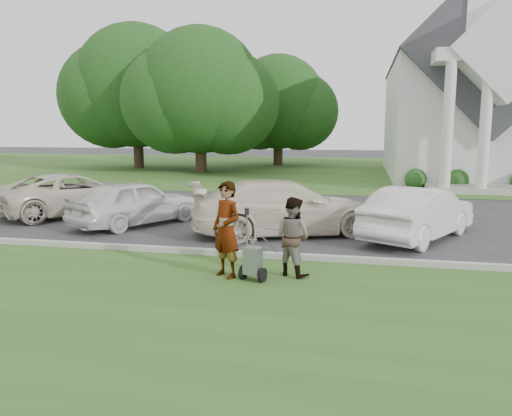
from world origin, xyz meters
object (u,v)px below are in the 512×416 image
(tree_back, at_px, (278,107))
(car_c, at_px, (285,207))
(church, at_px, (467,80))
(parking_meter_near, at_px, (247,228))
(striping_cart, at_px, (253,262))
(person_right, at_px, (293,237))
(car_b, at_px, (135,202))
(car_a, at_px, (74,194))
(person_left, at_px, (226,230))
(tree_far, at_px, (136,92))
(car_d, at_px, (419,213))
(tree_left, at_px, (200,97))

(tree_back, bearing_deg, car_c, -80.01)
(church, xyz_separation_m, parking_meter_near, (-8.68, -23.02, -5.13))
(striping_cart, xyz_separation_m, person_right, (0.72, 0.54, 0.42))
(striping_cart, height_order, car_c, car_c)
(parking_meter_near, relative_size, car_b, 0.30)
(car_b, bearing_deg, parking_meter_near, 169.03)
(person_right, distance_m, car_c, 4.10)
(car_a, bearing_deg, person_left, 173.59)
(tree_back, xyz_separation_m, striping_cart, (4.76, -31.21, -4.33))
(church, xyz_separation_m, striping_cart, (-8.25, -24.34, -5.54))
(church, height_order, striping_cart, church)
(church, distance_m, tree_far, 23.09)
(tree_back, distance_m, person_left, 31.58)
(church, distance_m, tree_back, 14.77)
(car_b, xyz_separation_m, car_d, (8.53, -0.26, 0.00))
(person_right, height_order, car_a, person_right)
(person_right, bearing_deg, person_left, 45.65)
(tree_far, bearing_deg, car_d, -49.46)
(church, bearing_deg, person_right, -107.57)
(person_right, bearing_deg, car_c, -50.48)
(car_c, bearing_deg, car_a, 53.62)
(person_left, distance_m, car_b, 6.47)
(person_right, bearing_deg, striping_cart, 65.43)
(tree_far, relative_size, car_c, 2.15)
(church, relative_size, car_b, 5.67)
(tree_left, bearing_deg, car_c, -64.99)
(parking_meter_near, bearing_deg, striping_cart, -71.89)
(car_a, bearing_deg, tree_far, -36.97)
(parking_meter_near, height_order, car_c, car_c)
(tree_left, bearing_deg, person_right, -67.31)
(church, height_order, tree_back, church)
(car_c, xyz_separation_m, car_d, (3.70, 0.13, -0.06))
(tree_left, bearing_deg, tree_far, 153.44)
(car_d, bearing_deg, tree_far, -20.42)
(tree_left, distance_m, car_d, 22.71)
(car_a, relative_size, car_d, 1.20)
(person_right, distance_m, car_a, 10.39)
(tree_back, height_order, parking_meter_near, tree_back)
(tree_left, distance_m, car_c, 21.02)
(car_c, bearing_deg, striping_cart, 157.26)
(person_right, bearing_deg, car_d, -96.52)
(church, bearing_deg, car_c, -112.81)
(striping_cart, bearing_deg, person_right, 52.57)
(tree_far, bearing_deg, person_left, -61.46)
(striping_cart, height_order, car_a, car_a)
(tree_back, distance_m, person_right, 31.40)
(tree_left, bearing_deg, car_b, -78.04)
(striping_cart, relative_size, car_d, 0.24)
(car_a, xyz_separation_m, car_c, (7.83, -1.78, 0.05))
(tree_far, xyz_separation_m, car_b, (9.87, -21.26, -4.97))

